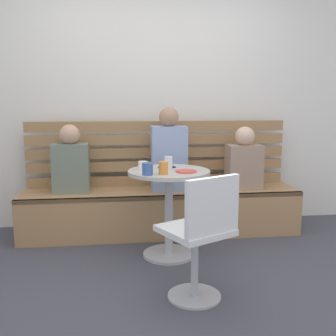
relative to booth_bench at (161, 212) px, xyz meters
name	(u,v)px	position (x,y,z in m)	size (l,w,h in m)	color
ground	(180,288)	(0.00, -1.20, -0.22)	(8.00, 8.00, 0.00)	#42424C
back_wall	(156,87)	(0.00, 0.44, 1.23)	(5.20, 0.10, 2.90)	silver
booth_bench	(161,212)	(0.00, 0.00, 0.00)	(2.70, 0.52, 0.44)	#A87C51
booth_backrest	(158,153)	(0.00, 0.24, 0.56)	(2.65, 0.04, 0.66)	#9A7249
cafe_table	(169,196)	(0.00, -0.59, 0.30)	(0.68, 0.68, 0.74)	#ADADB2
white_chair	(201,234)	(0.10, -1.40, 0.24)	(0.54, 0.54, 0.85)	#ADADB2
person_adult	(169,153)	(0.08, 0.00, 0.58)	(0.34, 0.22, 0.81)	#8C9EC6
person_child_left	(71,163)	(-0.86, 0.03, 0.50)	(0.34, 0.22, 0.65)	slate
person_child_middle	(244,161)	(0.83, -0.02, 0.49)	(0.34, 0.22, 0.62)	#9E7F6B
cup_mug_blue	(148,169)	(-0.19, -0.78, 0.57)	(0.08, 0.08, 0.10)	#3D5B9E
cup_water_clear	(168,163)	(0.00, -0.56, 0.57)	(0.07, 0.07, 0.11)	white
cup_ceramic_white	(143,165)	(-0.21, -0.53, 0.55)	(0.08, 0.08, 0.07)	white
cup_tumbler_orange	(163,168)	(-0.07, -0.77, 0.57)	(0.07, 0.07, 0.10)	orange
plate_small	(186,171)	(0.13, -0.69, 0.52)	(0.17, 0.17, 0.01)	#DB4C42
phone_on_table	(167,167)	(0.00, -0.46, 0.52)	(0.07, 0.14, 0.01)	black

